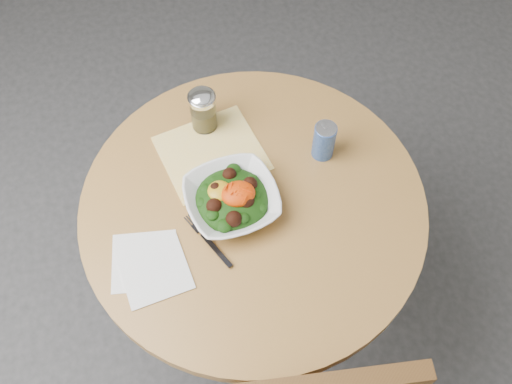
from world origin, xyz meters
TOP-DOWN VIEW (x-y plane):
  - ground at (0.00, 0.00)m, footprint 6.00×6.00m
  - table at (0.00, 0.00)m, footprint 0.90×0.90m
  - cloth_napkin at (-0.08, 0.17)m, footprint 0.31×0.29m
  - paper_napkins at (-0.28, -0.12)m, footprint 0.20×0.21m
  - salad_bowl at (-0.05, 0.00)m, footprint 0.26×0.26m
  - fork at (-0.14, -0.08)m, footprint 0.10×0.17m
  - spice_shaker at (-0.08, 0.27)m, footprint 0.08×0.08m
  - beverage_can at (0.22, 0.11)m, footprint 0.06×0.06m

SIDE VIEW (x-z plane):
  - ground at x=0.00m, z-range 0.00..0.00m
  - table at x=0.00m, z-range 0.18..0.93m
  - cloth_napkin at x=-0.08m, z-range 0.75..0.75m
  - paper_napkins at x=-0.28m, z-range 0.75..0.75m
  - fork at x=-0.14m, z-range 0.75..0.76m
  - salad_bowl at x=-0.05m, z-range 0.74..0.83m
  - beverage_can at x=0.22m, z-range 0.75..0.86m
  - spice_shaker at x=-0.08m, z-range 0.75..0.89m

